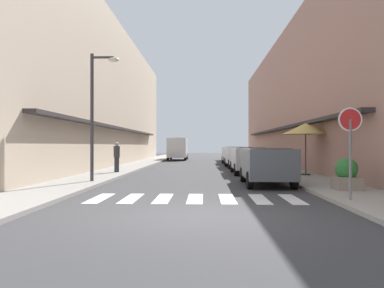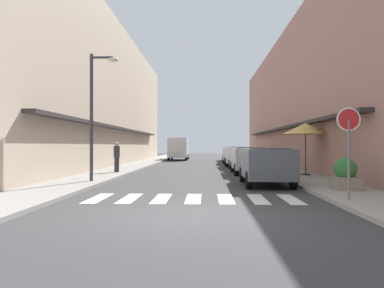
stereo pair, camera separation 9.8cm
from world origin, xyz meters
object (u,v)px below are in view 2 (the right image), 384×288
round_street_sign (349,129)px  street_lamp (96,103)px  pedestrian_walking_near (117,156)px  planter_corner (345,175)px  cafe_umbrella (305,129)px  parked_car_near (266,162)px  parked_car_mid (249,157)px  parked_car_distant (234,153)px  delivery_van (179,147)px  parked_car_far (240,155)px

round_street_sign → street_lamp: street_lamp is taller
street_lamp → pedestrian_walking_near: street_lamp is taller
planter_corner → cafe_umbrella: bearing=87.1°
parked_car_near → parked_car_mid: bearing=90.0°
parked_car_mid → pedestrian_walking_near: size_ratio=2.67×
parked_car_near → round_street_sign: size_ratio=1.68×
cafe_umbrella → planter_corner: (-0.32, -6.43, -1.79)m
street_lamp → parked_car_near: bearing=-3.1°
parked_car_distant → delivery_van: 10.41m
parked_car_distant → street_lamp: street_lamp is taller
parked_car_mid → cafe_umbrella: 3.71m
parked_car_near → cafe_umbrella: size_ratio=1.63×
street_lamp → delivery_van: bearing=86.5°
parked_car_near → parked_car_far: bearing=90.0°
parked_car_far → round_street_sign: round_street_sign is taller
parked_car_far → round_street_sign: bearing=-85.0°
parked_car_mid → delivery_van: 20.88m
parked_car_distant → street_lamp: bearing=-112.1°
planter_corner → round_street_sign: bearing=-107.7°
round_street_sign → parked_car_near: bearing=106.8°
parked_car_near → parked_car_far: (0.00, 11.86, 0.00)m
parked_car_distant → pedestrian_walking_near: size_ratio=2.38×
street_lamp → planter_corner: bearing=-17.5°
parked_car_mid → street_lamp: street_lamp is taller
parked_car_mid → round_street_sign: size_ratio=1.76×
parked_car_distant → planter_corner: (2.24, -19.93, -0.31)m
cafe_umbrella → planter_corner: 6.68m
parked_car_near → pedestrian_walking_near: pedestrian_walking_near is taller
round_street_sign → parked_car_mid: bearing=97.6°
delivery_van → round_street_sign: bearing=-77.7°
street_lamp → planter_corner: 9.97m
parked_car_far → delivery_van: size_ratio=0.82×
parked_car_mid → cafe_umbrella: size_ratio=1.71×
round_street_sign → street_lamp: 9.99m
parked_car_mid → pedestrian_walking_near: pedestrian_walking_near is taller
cafe_umbrella → pedestrian_walking_near: bearing=169.8°
parked_car_far → planter_corner: size_ratio=4.24×
parked_car_mid → parked_car_near: bearing=-90.0°
round_street_sign → delivery_van: bearing=102.3°
parked_car_far → street_lamp: size_ratio=0.85×
round_street_sign → planter_corner: round_street_sign is taller
parked_car_near → street_lamp: size_ratio=0.80×
delivery_van → planter_corner: bearing=-75.3°
round_street_sign → pedestrian_walking_near: size_ratio=1.51×
parked_car_mid → street_lamp: (-6.91, -5.79, 2.41)m
parked_car_near → parked_car_mid: (0.00, 6.17, 0.00)m
delivery_van → parked_car_near: bearing=-78.6°
planter_corner → parked_car_distant: bearing=96.4°
round_street_sign → cafe_umbrella: size_ratio=0.97×
parked_car_mid → street_lamp: size_ratio=0.84×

